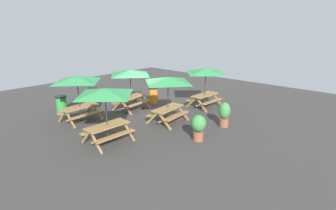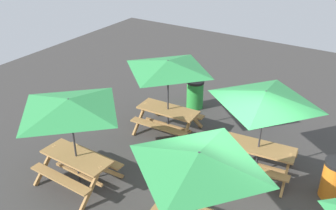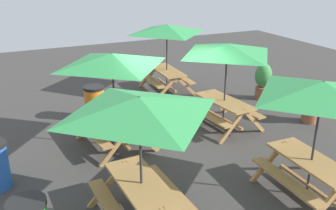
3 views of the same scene
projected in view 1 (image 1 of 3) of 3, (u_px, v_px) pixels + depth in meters
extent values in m
plane|color=#3D3A38|center=(148.00, 115.00, 14.22)|extent=(24.00, 24.00, 0.00)
cube|color=#A87A44|center=(168.00, 108.00, 12.89)|extent=(1.86, 0.89, 0.05)
cube|color=#A87A44|center=(177.00, 116.00, 12.67)|extent=(1.82, 0.45, 0.04)
cube|color=#A87A44|center=(159.00, 112.00, 13.29)|extent=(1.82, 0.45, 0.04)
cube|color=#A87A44|center=(165.00, 121.00, 12.19)|extent=(0.14, 0.80, 0.81)
cube|color=#A87A44|center=(152.00, 118.00, 12.60)|extent=(0.14, 0.80, 0.81)
cube|color=#A87A44|center=(183.00, 113.00, 13.40)|extent=(0.14, 0.80, 0.81)
cube|color=#A87A44|center=(171.00, 110.00, 13.81)|extent=(0.14, 0.80, 0.81)
cube|color=#A87A44|center=(168.00, 118.00, 13.05)|extent=(1.56, 0.24, 0.06)
cylinder|color=#2D2D33|center=(168.00, 100.00, 12.78)|extent=(0.04, 0.04, 2.30)
pyramid|color=green|center=(168.00, 80.00, 12.48)|extent=(2.20, 2.20, 0.28)
cube|color=#A87A44|center=(80.00, 107.00, 13.11)|extent=(1.83, 0.78, 0.05)
cube|color=#A87A44|center=(87.00, 115.00, 12.86)|extent=(1.81, 0.34, 0.04)
cube|color=#A87A44|center=(74.00, 110.00, 13.53)|extent=(1.81, 0.34, 0.04)
cube|color=#A87A44|center=(70.00, 119.00, 12.42)|extent=(0.09, 0.80, 0.81)
cube|color=#A87A44|center=(62.00, 116.00, 12.86)|extent=(0.09, 0.80, 0.81)
cube|color=#A87A44|center=(98.00, 111.00, 13.57)|extent=(0.09, 0.80, 0.81)
cube|color=#A87A44|center=(89.00, 109.00, 14.01)|extent=(0.09, 0.80, 0.81)
cube|color=#A87A44|center=(81.00, 117.00, 13.26)|extent=(1.56, 0.14, 0.06)
cylinder|color=#2D2D33|center=(79.00, 99.00, 12.99)|extent=(0.04, 0.04, 2.30)
pyramid|color=green|center=(77.00, 79.00, 12.70)|extent=(2.09, 2.09, 0.28)
cube|color=#A87A44|center=(107.00, 125.00, 10.65)|extent=(1.82, 0.75, 0.05)
cube|color=#A87A44|center=(116.00, 136.00, 10.37)|extent=(1.81, 0.31, 0.04)
cube|color=#A87A44|center=(100.00, 129.00, 11.09)|extent=(1.81, 0.31, 0.04)
cube|color=#A87A44|center=(96.00, 142.00, 9.97)|extent=(0.08, 0.80, 0.81)
cube|color=#A87A44|center=(86.00, 137.00, 10.45)|extent=(0.08, 0.80, 0.81)
cube|color=#A87A44|center=(128.00, 131.00, 11.05)|extent=(0.08, 0.80, 0.81)
cube|color=#A87A44|center=(118.00, 127.00, 11.53)|extent=(0.08, 0.80, 0.81)
cube|color=#A87A44|center=(108.00, 137.00, 10.80)|extent=(1.56, 0.11, 0.06)
cylinder|color=#2D2D33|center=(107.00, 116.00, 10.53)|extent=(0.04, 0.04, 2.30)
pyramid|color=green|center=(105.00, 92.00, 10.23)|extent=(2.05, 2.05, 0.28)
cube|color=#A87A44|center=(131.00, 97.00, 14.92)|extent=(1.87, 0.89, 0.05)
cube|color=#A87A44|center=(138.00, 103.00, 14.69)|extent=(1.82, 0.46, 0.04)
cube|color=#A87A44|center=(124.00, 100.00, 15.31)|extent=(1.82, 0.46, 0.04)
cube|color=#A87A44|center=(126.00, 108.00, 14.21)|extent=(0.15, 0.80, 0.81)
cube|color=#A87A44|center=(117.00, 105.00, 14.62)|extent=(0.15, 0.80, 0.81)
cube|color=#A87A44|center=(145.00, 101.00, 15.43)|extent=(0.15, 0.80, 0.81)
cube|color=#A87A44|center=(136.00, 99.00, 15.83)|extent=(0.15, 0.80, 0.81)
cube|color=#A87A44|center=(131.00, 106.00, 15.07)|extent=(1.56, 0.24, 0.06)
cylinder|color=#2D2D33|center=(131.00, 90.00, 14.80)|extent=(0.04, 0.04, 2.30)
pyramid|color=green|center=(130.00, 72.00, 14.51)|extent=(2.21, 2.21, 0.28)
cube|color=#A87A44|center=(205.00, 95.00, 15.39)|extent=(1.82, 0.75, 0.05)
cube|color=#A87A44|center=(212.00, 101.00, 15.11)|extent=(1.81, 0.31, 0.04)
cube|color=#A87A44|center=(197.00, 98.00, 15.84)|extent=(1.81, 0.31, 0.04)
cube|color=#A87A44|center=(201.00, 105.00, 14.72)|extent=(0.08, 0.80, 0.81)
cube|color=#A87A44|center=(191.00, 102.00, 15.20)|extent=(0.08, 0.80, 0.81)
cube|color=#A87A44|center=(217.00, 99.00, 15.80)|extent=(0.08, 0.80, 0.81)
cube|color=#A87A44|center=(207.00, 97.00, 16.28)|extent=(0.08, 0.80, 0.81)
cube|color=#A87A44|center=(204.00, 103.00, 15.54)|extent=(1.56, 0.12, 0.06)
cylinder|color=#2D2D33|center=(205.00, 88.00, 15.27)|extent=(0.04, 0.04, 2.30)
pyramid|color=green|center=(206.00, 71.00, 14.98)|extent=(2.06, 2.06, 0.28)
cylinder|color=orange|center=(153.00, 96.00, 16.33)|extent=(0.56, 0.56, 0.90)
cylinder|color=black|center=(153.00, 88.00, 16.19)|extent=(0.59, 0.59, 0.08)
cylinder|color=blue|center=(93.00, 96.00, 16.20)|extent=(0.56, 0.56, 0.90)
cylinder|color=black|center=(92.00, 89.00, 16.06)|extent=(0.59, 0.59, 0.08)
cylinder|color=green|center=(62.00, 106.00, 14.30)|extent=(0.56, 0.56, 0.90)
cylinder|color=black|center=(60.00, 97.00, 14.16)|extent=(0.59, 0.59, 0.08)
cylinder|color=#935138|center=(198.00, 136.00, 11.00)|extent=(0.44, 0.44, 0.40)
ellipsoid|color=#3D8C42|center=(199.00, 123.00, 10.84)|extent=(0.63, 0.63, 0.72)
cylinder|color=#935138|center=(224.00, 122.00, 12.51)|extent=(0.44, 0.44, 0.40)
ellipsoid|color=#3D8C42|center=(225.00, 111.00, 12.34)|extent=(0.54, 0.54, 0.79)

